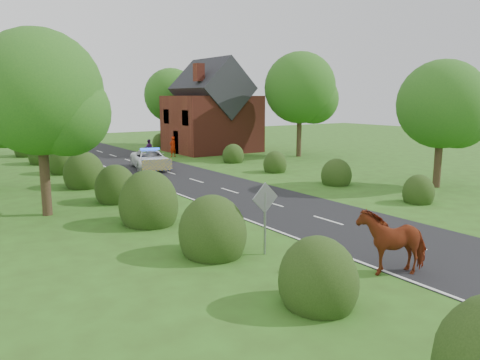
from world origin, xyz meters
TOP-DOWN VIEW (x-y plane):
  - ground at (0.00, 0.00)m, footprint 120.00×120.00m
  - road at (0.00, 15.00)m, footprint 6.00×70.00m
  - road_markings at (-1.60, 12.93)m, footprint 4.96×70.00m
  - hedgerow_left at (-6.51, 11.69)m, footprint 2.75×50.41m
  - hedgerow_right at (6.60, 11.21)m, footprint 2.10×45.78m
  - tree_left_a at (-9.75, 11.86)m, footprint 5.74×5.60m
  - tree_right_a at (11.23, 5.87)m, footprint 5.33×5.20m
  - tree_right_b at (14.29, 21.84)m, footprint 6.56×6.40m
  - tree_right_c at (9.27, 37.85)m, footprint 6.15×6.00m
  - road_sign at (-5.00, 2.00)m, footprint 1.06×0.08m
  - house at (9.49, 30.00)m, footprint 8.00×7.40m
  - cow at (-2.63, -1.42)m, footprint 2.62×2.06m
  - police_van at (-0.37, 22.51)m, footprint 3.46×5.59m
  - pedestrian_red at (4.29, 28.20)m, footprint 0.76×0.59m
  - pedestrian_purple at (2.54, 29.59)m, footprint 0.96×0.89m

SIDE VIEW (x-z plane):
  - ground at x=0.00m, z-range 0.00..0.00m
  - road at x=0.00m, z-range 0.00..0.02m
  - road_markings at x=-1.60m, z-range 0.02..0.03m
  - hedgerow_right at x=6.60m, z-range -0.50..1.60m
  - police_van at x=-0.37m, z-range -0.07..1.51m
  - hedgerow_left at x=-6.51m, z-range -0.75..2.25m
  - pedestrian_purple at x=2.54m, z-range 0.00..1.58m
  - cow at x=-2.63m, z-range 0.00..1.65m
  - pedestrian_red at x=4.29m, z-range 0.00..1.86m
  - road_sign at x=-5.00m, z-range 0.39..2.92m
  - house at x=9.49m, z-range -0.80..8.37m
  - tree_right_a at x=11.23m, z-range 0.96..8.52m
  - tree_left_a at x=-9.75m, z-range 1.15..9.53m
  - tree_right_c at x=9.27m, z-range 1.05..9.63m
  - tree_right_b at x=14.29m, z-range 1.24..10.64m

